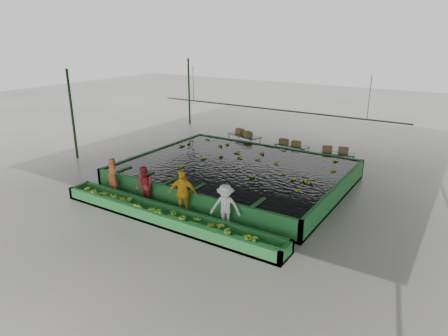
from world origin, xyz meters
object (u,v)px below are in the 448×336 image
Objects in this scene: box_stack_left at (244,135)px; sorting_trough at (166,216)px; packing_table_mid at (292,152)px; packing_table_left at (244,143)px; worker_b at (145,186)px; flotation_tank at (235,173)px; worker_a at (113,177)px; box_stack_right at (335,152)px; worker_d at (225,207)px; worker_c at (182,193)px; packing_table_right at (337,160)px; box_stack_mid at (290,145)px.

sorting_trough is at bearing -76.83° from box_stack_left.
packing_table_left is at bearing 177.86° from packing_table_mid.
packing_table_mid is at bearing 92.27° from worker_b.
flotation_tank is 5.28× the size of packing_table_mid.
box_stack_right is at bearing 66.51° from worker_a.
sorting_trough is at bearing -94.84° from packing_table_mid.
flotation_tank is 5.80× the size of worker_d.
box_stack_right is (3.29, 4.79, 0.38)m from flotation_tank.
box_stack_left reaches higher than box_stack_right.
box_stack_left is (-3.17, 0.05, 0.56)m from packing_table_mid.
worker_c is (3.85, 0.00, 0.09)m from worker_a.
box_stack_right reaches higher than packing_table_mid.
box_stack_left is (-5.76, 0.12, 0.58)m from packing_table_right.
worker_d is 9.18m from box_stack_mid.
sorting_trough is 5.86× the size of worker_a.
box_stack_mid is at bearing -161.08° from packing_table_mid.
box_stack_mid is at bearing 78.13° from worker_a.
worker_b is 1.22× the size of box_stack_left.
worker_b is 9.40m from box_stack_mid.
sorting_trough is at bearing -127.81° from worker_c.
worker_b reaches higher than box_stack_left.
flotation_tank is at bearing -124.44° from box_stack_right.
box_stack_left is 3.04m from box_stack_mid.
worker_c is 9.57m from packing_table_left.
worker_a is at bearing 167.67° from sorting_trough.
packing_table_right is at bearing 54.11° from flotation_tank.
box_stack_mid is (3.04, -0.16, 0.37)m from packing_table_left.
worker_d is 1.29× the size of box_stack_right.
worker_d reaches higher than sorting_trough.
box_stack_right reaches higher than flotation_tank.
sorting_trough is 2.38m from worker_d.
sorting_trough is 5.80× the size of worker_d.
worker_b is 10.44m from packing_table_right.
flotation_tank is at bearing 67.94° from worker_c.
packing_table_mid is 2.48m from box_stack_right.
box_stack_mid reaches higher than box_stack_right.
packing_table_left reaches higher than packing_table_mid.
worker_c is at bearing 76.76° from sorting_trough.
worker_b is 0.88× the size of packing_table_mid.
sorting_trough is 5.51× the size of packing_table_right.
sorting_trough is 9.94m from packing_table_mid.
flotation_tank is 5.84m from packing_table_right.
worker_a is 1.03× the size of worker_b.
worker_a is 1.87m from worker_b.
worker_a is (-3.66, -4.30, 0.40)m from flotation_tank.
box_stack_mid is (4.37, 9.06, 0.01)m from worker_a.
box_stack_left is (-2.52, 9.15, 0.04)m from worker_c.
packing_table_mid is at bearing 77.59° from worker_a.
box_stack_left reaches higher than sorting_trough.
worker_a is at bearing 155.43° from worker_c.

